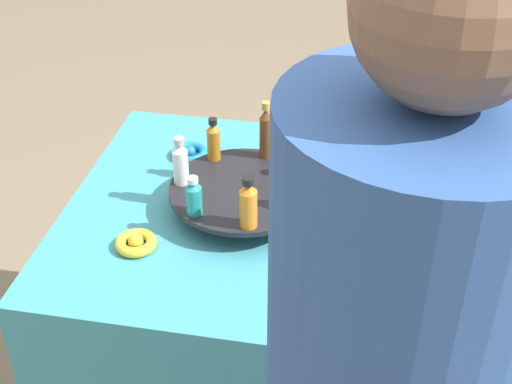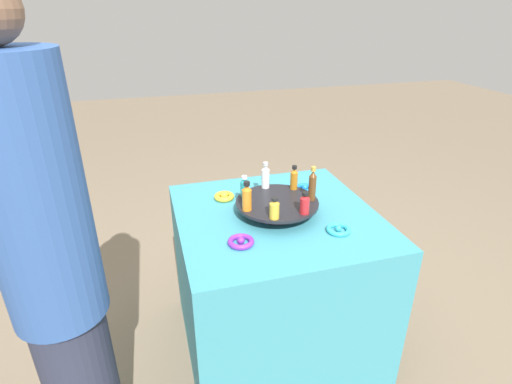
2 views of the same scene
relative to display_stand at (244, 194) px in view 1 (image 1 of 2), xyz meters
name	(u,v)px [view 1 (image 1 of 2)]	position (x,y,z in m)	size (l,w,h in m)	color
party_table	(245,318)	(0.00, 0.00, -0.40)	(0.83, 0.83, 0.71)	teal
display_stand	(244,194)	(0.00, 0.00, 0.00)	(0.34, 0.34, 0.06)	black
bottle_orange	(248,204)	(0.14, 0.04, 0.07)	(0.04, 0.04, 0.12)	orange
bottle_gold	(299,193)	(0.06, 0.13, 0.06)	(0.04, 0.04, 0.09)	gold
bottle_red	(303,162)	(-0.07, 0.13, 0.06)	(0.04, 0.04, 0.09)	#B21E23
bottle_brown	(266,132)	(-0.14, 0.03, 0.09)	(0.03, 0.03, 0.15)	brown
bottle_amber	(214,141)	(-0.11, -0.10, 0.07)	(0.03, 0.03, 0.11)	#AD6B19
bottle_clear	(180,162)	(0.01, -0.14, 0.07)	(0.04, 0.04, 0.12)	silver
bottle_teal	(194,197)	(0.12, -0.09, 0.06)	(0.04, 0.04, 0.09)	teal
ribbon_bow_gold	(136,243)	(0.18, -0.20, -0.03)	(0.09, 0.09, 0.03)	gold
ribbon_bow_purple	(312,270)	(0.20, 0.18, -0.03)	(0.10, 0.10, 0.03)	purple
ribbon_bow_teal	(337,172)	(-0.18, 0.20, -0.03)	(0.09, 0.09, 0.02)	#2DB7CC
ribbon_bow_blue	(190,153)	(-0.20, -0.18, -0.03)	(0.09, 0.09, 0.03)	blue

